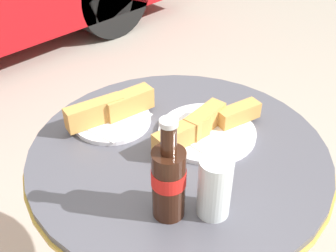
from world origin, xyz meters
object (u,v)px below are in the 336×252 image
object	(u,v)px
cola_bottle_left	(169,180)
drinking_glass	(214,190)
lunch_plate_near	(206,128)
lunch_plate_far	(112,113)
bistro_table	(178,202)

from	to	relation	value
cola_bottle_left	drinking_glass	size ratio (longest dim) A/B	1.70
lunch_plate_near	lunch_plate_far	distance (m)	0.24
cola_bottle_left	drinking_glass	bearing A→B (deg)	-44.16
bistro_table	lunch_plate_far	distance (m)	0.29
bistro_table	drinking_glass	xyz separation A→B (m)	(-0.09, -0.18, 0.24)
lunch_plate_near	lunch_plate_far	xyz separation A→B (m)	(-0.12, 0.21, 0.00)
bistro_table	lunch_plate_near	xyz separation A→B (m)	(0.09, -0.01, 0.20)
bistro_table	lunch_plate_near	size ratio (longest dim) A/B	2.45
drinking_glass	lunch_plate_near	bearing A→B (deg)	43.30
lunch_plate_near	lunch_plate_far	size ratio (longest dim) A/B	1.29
lunch_plate_near	cola_bottle_left	bearing A→B (deg)	-155.74
cola_bottle_left	lunch_plate_near	bearing A→B (deg)	24.26
drinking_glass	lunch_plate_near	world-z (taller)	drinking_glass
drinking_glass	lunch_plate_far	bearing A→B (deg)	81.46
bistro_table	drinking_glass	world-z (taller)	drinking_glass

